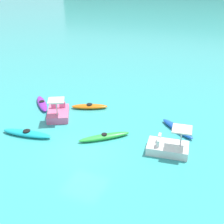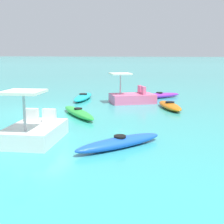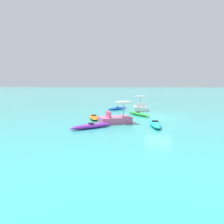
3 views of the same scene
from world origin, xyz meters
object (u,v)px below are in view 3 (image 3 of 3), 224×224
Objects in this scene: pedal_boat_pink at (115,119)px; kayak_orange at (94,117)px; kayak_green at (139,114)px; kayak_purple at (91,126)px; kayak_cyan at (155,123)px; pedal_boat_white at (140,108)px; kayak_blue at (117,108)px.

kayak_orange is at bearing 58.71° from pedal_boat_pink.
kayak_green and kayak_purple have the same top height.
kayak_cyan is 4.73m from kayak_purple.
pedal_boat_white is at bearing 12.32° from kayak_cyan.
kayak_cyan is 9.97m from kayak_blue.
kayak_green and kayak_blue have the same top height.
kayak_purple is at bearing 114.82° from kayak_cyan.
pedal_boat_pink is (2.35, -1.20, 0.17)m from kayak_purple.
kayak_orange is 2.65m from pedal_boat_pink.
kayak_green is 4.64m from pedal_boat_pink.
kayak_green is 0.81× the size of kayak_cyan.
kayak_cyan is at bearing -65.18° from kayak_purple.
kayak_cyan and kayak_orange have the same top height.
pedal_boat_pink reaches higher than kayak_blue.
pedal_boat_pink reaches higher than kayak_purple.
kayak_cyan is at bearing -96.74° from pedal_boat_pink.
kayak_blue is at bearing -5.30° from kayak_orange.
pedal_boat_white is 8.58m from pedal_boat_pink.
kayak_cyan is 5.63m from kayak_orange.
pedal_boat_white and pedal_boat_pink have the same top height.
kayak_purple is 11.11m from pedal_boat_white.
kayak_purple is (-6.77, 2.59, 0.00)m from kayak_green.
kayak_purple is 0.94× the size of pedal_boat_pink.
kayak_green is at bearing 19.55° from kayak_cyan.
pedal_boat_white is at bearing -25.65° from kayak_orange.
kayak_cyan is 1.29× the size of kayak_blue.
kayak_blue and kayak_orange have the same top height.
kayak_orange is (-3.05, 3.66, 0.00)m from kayak_green.
kayak_purple is at bearing -177.82° from kayak_blue.
kayak_blue is at bearing 10.80° from pedal_boat_pink.
kayak_green is 4.09m from pedal_boat_white.
kayak_cyan is 1.25× the size of kayak_orange.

